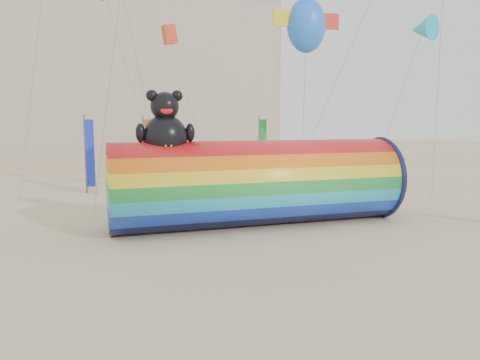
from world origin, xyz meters
name	(u,v)px	position (x,y,z in m)	size (l,w,h in m)	color
ground	(240,247)	(0.00, 0.00, 0.00)	(160.00, 160.00, 0.00)	#CCB58C
hotel_building	(27,74)	(-12.00, 45.95, 10.31)	(60.40, 15.40, 20.60)	#B7AD99
windsock_assembly	(258,181)	(2.01, 3.48, 2.07)	(13.55, 4.13, 6.25)	red
festival_banners	(170,152)	(0.09, 16.06, 2.64)	(13.19, 0.93, 5.20)	#59595E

